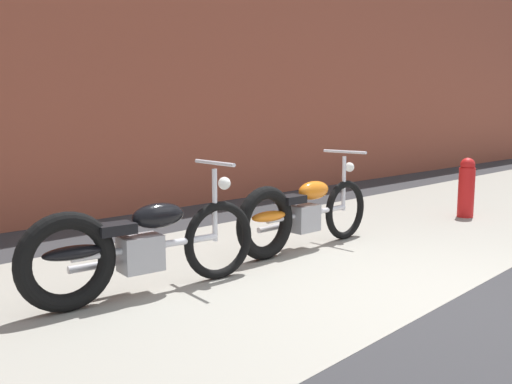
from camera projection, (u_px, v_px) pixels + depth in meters
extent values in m
plane|color=#2D2D30|center=(449.00, 302.00, 4.01)|extent=(80.00, 80.00, 0.00)
cube|color=gray|center=(278.00, 259.00, 5.23)|extent=(36.00, 3.50, 0.01)
torus|color=black|center=(219.00, 240.00, 4.56)|extent=(0.68, 0.17, 0.68)
torus|color=black|center=(67.00, 262.00, 3.77)|extent=(0.74, 0.23, 0.73)
cylinder|color=silver|center=(150.00, 247.00, 4.16)|extent=(1.23, 0.23, 0.06)
cube|color=#99999E|center=(141.00, 253.00, 4.12)|extent=(0.35, 0.26, 0.28)
ellipsoid|color=black|center=(158.00, 216.00, 4.17)|extent=(0.46, 0.25, 0.20)
ellipsoid|color=black|center=(73.00, 253.00, 3.79)|extent=(0.46, 0.24, 0.10)
cube|color=black|center=(115.00, 229.00, 3.97)|extent=(0.30, 0.24, 0.08)
cylinder|color=silver|center=(215.00, 205.00, 4.49)|extent=(0.05, 0.05, 0.62)
cylinder|color=silver|center=(214.00, 163.00, 4.44)|extent=(0.11, 0.58, 0.03)
sphere|color=white|center=(224.00, 183.00, 4.52)|extent=(0.11, 0.11, 0.11)
cylinder|color=silver|center=(104.00, 264.00, 4.10)|extent=(0.55, 0.14, 0.06)
torus|color=black|center=(345.00, 210.00, 6.08)|extent=(0.68, 0.10, 0.68)
torus|color=black|center=(265.00, 223.00, 5.18)|extent=(0.73, 0.15, 0.73)
cylinder|color=silver|center=(309.00, 213.00, 5.63)|extent=(1.24, 0.09, 0.06)
cube|color=#99999E|center=(304.00, 218.00, 5.58)|extent=(0.33, 0.23, 0.28)
ellipsoid|color=orange|center=(314.00, 190.00, 5.65)|extent=(0.44, 0.20, 0.20)
ellipsoid|color=orange|center=(269.00, 216.00, 5.21)|extent=(0.44, 0.19, 0.10)
cube|color=black|center=(291.00, 199.00, 5.41)|extent=(0.28, 0.21, 0.08)
cylinder|color=silver|center=(344.00, 183.00, 6.01)|extent=(0.05, 0.05, 0.62)
cylinder|color=silver|center=(345.00, 152.00, 5.96)|extent=(0.05, 0.58, 0.03)
sphere|color=white|center=(349.00, 167.00, 6.05)|extent=(0.11, 0.11, 0.11)
cylinder|color=silver|center=(277.00, 227.00, 5.53)|extent=(0.55, 0.07, 0.06)
cylinder|color=red|center=(466.00, 193.00, 7.44)|extent=(0.22, 0.22, 0.70)
sphere|color=red|center=(468.00, 165.00, 7.39)|extent=(0.20, 0.20, 0.20)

